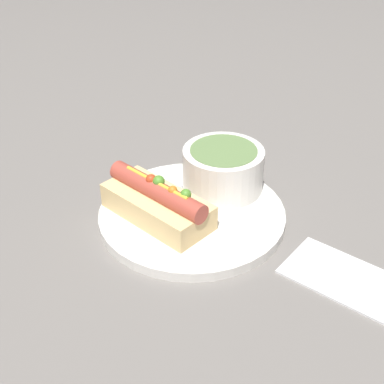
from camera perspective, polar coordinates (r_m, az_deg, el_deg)
ground_plane at (r=0.70m, az=0.00°, el=-2.88°), size 4.00×4.00×0.00m
dinner_plate at (r=0.69m, az=0.00°, el=-2.44°), size 0.24×0.24×0.01m
hot_dog at (r=0.67m, az=-3.70°, el=-1.10°), size 0.15×0.10×0.06m
soup_bowl at (r=0.72m, az=3.34°, el=2.66°), size 0.11×0.11×0.06m
spoon at (r=0.74m, az=0.79°, el=1.29°), size 0.04×0.17×0.01m
napkin at (r=0.63m, az=16.33°, el=-8.86°), size 0.16×0.12×0.01m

